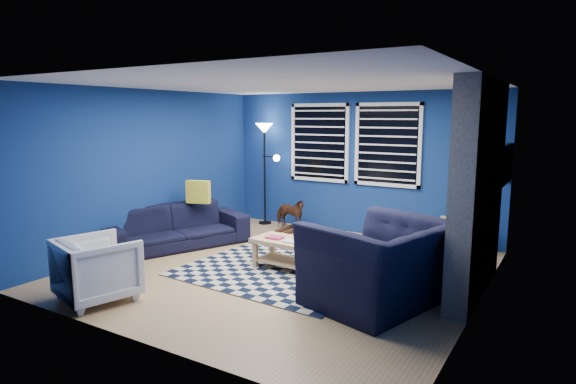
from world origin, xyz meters
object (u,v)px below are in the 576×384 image
at_px(armchair_bent, 97,269).
at_px(tv, 504,165).
at_px(rocking_horse, 290,213).
at_px(coffee_table, 285,247).
at_px(floor_lamp, 265,142).
at_px(sofa, 174,227).
at_px(cabinet, 459,234).
at_px(armchair_big, 379,264).

bearing_deg(armchair_bent, tv, -116.33).
height_order(rocking_horse, coffee_table, rocking_horse).
relative_size(coffee_table, floor_lamp, 0.47).
xyz_separation_m(rocking_horse, coffee_table, (1.09, -1.93, -0.03)).
bearing_deg(sofa, cabinet, -37.70).
relative_size(armchair_big, coffee_table, 1.59).
height_order(armchair_big, cabinet, armchair_big).
bearing_deg(armchair_big, rocking_horse, -116.85).
distance_m(sofa, cabinet, 4.50).
distance_m(cabinet, floor_lamp, 3.87).
height_order(armchair_big, armchair_bent, armchair_big).
relative_size(armchair_big, armchair_bent, 1.80).
bearing_deg(coffee_table, cabinet, 50.23).
bearing_deg(armchair_bent, rocking_horse, -76.10).
relative_size(tv, coffee_table, 1.09).
xyz_separation_m(tv, rocking_horse, (-3.53, -0.03, -1.06)).
distance_m(tv, sofa, 5.05).
relative_size(sofa, cabinet, 3.51).
bearing_deg(tv, coffee_table, -141.31).
height_order(armchair_big, rocking_horse, armchair_big).
height_order(rocking_horse, floor_lamp, floor_lamp).
xyz_separation_m(sofa, armchair_big, (3.65, -0.57, 0.14)).
bearing_deg(tv, rocking_horse, -179.52).
distance_m(tv, floor_lamp, 4.25).
relative_size(rocking_horse, coffee_table, 0.69).
relative_size(sofa, rocking_horse, 3.62).
bearing_deg(coffee_table, armchair_bent, -121.28).
relative_size(tv, armchair_big, 0.69).
bearing_deg(armchair_big, cabinet, -169.70).
bearing_deg(floor_lamp, armchair_big, -39.32).
distance_m(coffee_table, floor_lamp, 3.12).
xyz_separation_m(tv, cabinet, (-0.61, 0.25, -1.14)).
relative_size(sofa, coffee_table, 2.50).
bearing_deg(sofa, floor_lamp, 15.47).
relative_size(rocking_horse, cabinet, 0.97).
distance_m(armchair_big, cabinet, 2.77).
xyz_separation_m(sofa, coffee_table, (2.10, -0.03, -0.03)).
relative_size(armchair_bent, rocking_horse, 1.28).
bearing_deg(rocking_horse, floor_lamp, 68.23).
relative_size(armchair_big, floor_lamp, 0.75).
xyz_separation_m(armchair_bent, rocking_horse, (0.17, 3.99, -0.03)).
distance_m(armchair_bent, floor_lamp, 4.47).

